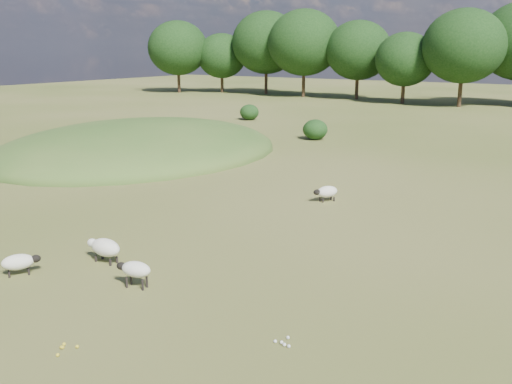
# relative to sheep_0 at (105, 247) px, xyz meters

# --- Properties ---
(ground) EXTENTS (160.00, 160.00, 0.00)m
(ground) POSITION_rel_sheep_0_xyz_m (-0.73, 22.71, -0.48)
(ground) COLOR #42531A
(ground) RESTS_ON ground
(mound) EXTENTS (16.00, 20.00, 4.00)m
(mound) POSITION_rel_sheep_0_xyz_m (-12.73, 14.71, -0.48)
(mound) COLOR #33561E
(mound) RESTS_ON ground
(treeline) EXTENTS (96.28, 14.66, 11.70)m
(treeline) POSITION_rel_sheep_0_xyz_m (-1.79, 58.15, 6.08)
(treeline) COLOR black
(treeline) RESTS_ON ground
(shrubs) EXTENTS (27.67, 8.98, 1.47)m
(shrubs) POSITION_rel_sheep_0_xyz_m (-5.53, 29.01, 0.22)
(shrubs) COLOR black
(shrubs) RESTS_ON ground
(sheep_0) EXTENTS (1.31, 0.58, 0.76)m
(sheep_0) POSITION_rel_sheep_0_xyz_m (0.00, 0.00, 0.00)
(sheep_0) COLOR beige
(sheep_0) RESTS_ON ground
(sheep_1) EXTENTS (0.95, 1.20, 0.68)m
(sheep_1) POSITION_rel_sheep_0_xyz_m (2.61, 10.30, -0.05)
(sheep_1) COLOR beige
(sheep_1) RESTS_ON ground
(sheep_2) EXTENTS (1.10, 0.64, 0.77)m
(sheep_2) POSITION_rel_sheep_0_xyz_m (2.18, -0.91, 0.05)
(sheep_2) COLOR beige
(sheep_2) RESTS_ON ground
(sheep_3) EXTENTS (0.91, 1.11, 0.64)m
(sheep_3) POSITION_rel_sheep_0_xyz_m (-1.33, -2.08, -0.08)
(sheep_3) COLOR beige
(sheep_3) RESTS_ON ground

